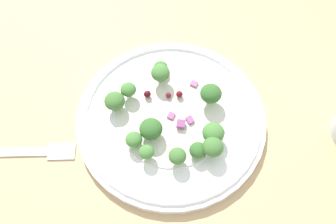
{
  "coord_description": "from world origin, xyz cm",
  "views": [
    {
      "loc": [
        -3.18,
        -23.17,
        46.06
      ],
      "look_at": [
        -0.42,
        0.96,
        2.7
      ],
      "focal_mm": 40.15,
      "sensor_mm": 36.0,
      "label": 1
    }
  ],
  "objects": [
    {
      "name": "broccoli_floret_5",
      "position": [
        -0.63,
        8.39,
        2.49
      ],
      "size": [
        2.07,
        2.07,
        2.09
      ],
      "color": "#8EB77A",
      "rests_on": "plate"
    },
    {
      "name": "dressing_pool",
      "position": [
        -0.42,
        0.96,
        1.3
      ],
      "size": [
        14.99,
        14.99,
        0.2
      ],
      "primitive_type": "cylinder",
      "color": "white",
      "rests_on": "plate"
    },
    {
      "name": "broccoli_floret_0",
      "position": [
        5.55,
        2.63,
        3.5
      ],
      "size": [
        2.9,
        2.9,
        2.93
      ],
      "color": "#ADD18E",
      "rests_on": "plate"
    },
    {
      "name": "broccoli_floret_8",
      "position": [
        4.52,
        -4.94,
        3.18
      ],
      "size": [
        2.67,
        2.67,
        2.7
      ],
      "color": "#ADD18E",
      "rests_on": "plate"
    },
    {
      "name": "broccoli_floret_3",
      "position": [
        2.7,
        -4.89,
        2.54
      ],
      "size": [
        2.18,
        2.18,
        2.21
      ],
      "color": "#ADD18E",
      "rests_on": "plate"
    },
    {
      "name": "cranberry_2",
      "position": [
        0.49,
        4.03,
        1.9
      ],
      "size": [
        0.75,
        0.75,
        0.75
      ],
      "primitive_type": "sphere",
      "color": "maroon",
      "rests_on": "plate"
    },
    {
      "name": "onion_bit_3",
      "position": [
        -0.19,
        0.95,
        1.48
      ],
      "size": [
        1.25,
        1.28,
        0.5
      ],
      "primitive_type": "cube",
      "rotation": [
        0.0,
        0.0,
        2.56
      ],
      "color": "#934C84",
      "rests_on": "plate"
    },
    {
      "name": "broccoli_floret_2",
      "position": [
        -5.2,
        -2.6,
        2.73
      ],
      "size": [
        2.19,
        2.19,
        2.22
      ],
      "color": "#9EC684",
      "rests_on": "plate"
    },
    {
      "name": "broccoli_floret_4",
      "position": [
        -7.35,
        3.18,
        3.1
      ],
      "size": [
        2.79,
        2.79,
        2.82
      ],
      "color": "#9EC684",
      "rests_on": "plate"
    },
    {
      "name": "broccoli_floret_1",
      "position": [
        0.38,
        -5.58,
        3.05
      ],
      "size": [
        2.23,
        2.23,
        2.26
      ],
      "color": "#ADD18E",
      "rests_on": "plate"
    },
    {
      "name": "fork",
      "position": [
        -21.22,
        -1.38,
        0.25
      ],
      "size": [
        18.69,
        3.48,
        0.5
      ],
      "color": "silver",
      "rests_on": "ground_plane"
    },
    {
      "name": "onion_bit_0",
      "position": [
        2.44,
        -0.19,
        1.56
      ],
      "size": [
        1.18,
        1.32,
        0.55
      ],
      "primitive_type": "cube",
      "rotation": [
        0.0,
        0.0,
        0.37
      ],
      "color": "#934C84",
      "rests_on": "plate"
    },
    {
      "name": "plate",
      "position": [
        -0.42,
        0.96,
        0.86
      ],
      "size": [
        25.84,
        25.84,
        1.7
      ],
      "color": "white",
      "rests_on": "ground_plane"
    },
    {
      "name": "broccoli_floret_11",
      "position": [
        -3.73,
        -4.54,
        2.9
      ],
      "size": [
        1.94,
        1.94,
        1.97
      ],
      "color": "#9EC684",
      "rests_on": "plate"
    },
    {
      "name": "onion_bit_2",
      "position": [
        1.12,
        -0.64,
        1.93
      ],
      "size": [
        1.34,
        1.37,
        0.6
      ],
      "primitive_type": "cube",
      "rotation": [
        0.0,
        0.0,
        1.29
      ],
      "color": "#843D75",
      "rests_on": "plate"
    },
    {
      "name": "cranberry_1",
      "position": [
        -2.9,
        4.47,
        2.03
      ],
      "size": [
        0.99,
        0.99,
        0.99
      ],
      "primitive_type": "sphere",
      "color": "#4C0A14",
      "rests_on": "plate"
    },
    {
      "name": "ground_plane",
      "position": [
        0.0,
        0.0,
        -1.0
      ],
      "size": [
        180.0,
        180.0,
        2.0
      ],
      "primitive_type": "cube",
      "color": "tan"
    },
    {
      "name": "onion_bit_1",
      "position": [
        3.84,
        5.72,
        1.56
      ],
      "size": [
        1.28,
        1.24,
        0.38
      ],
      "primitive_type": "cube",
      "rotation": [
        0.0,
        0.0,
        2.56
      ],
      "color": "#A35B93",
      "rests_on": "plate"
    },
    {
      "name": "broccoli_floret_10",
      "position": [
        -0.82,
        6.75,
        3.53
      ],
      "size": [
        2.62,
        2.62,
        2.65
      ],
      "color": "#8EB77A",
      "rests_on": "plate"
    },
    {
      "name": "cranberry_0",
      "position": [
        1.51,
        3.98,
        1.99
      ],
      "size": [
        0.93,
        0.93,
        0.93
      ],
      "primitive_type": "sphere",
      "color": "maroon",
      "rests_on": "plate"
    },
    {
      "name": "broccoli_floret_6",
      "position": [
        -2.91,
        -1.49,
        3.05
      ],
      "size": [
        3.0,
        3.0,
        3.04
      ],
      "color": "#9EC684",
      "rests_on": "plate"
    },
    {
      "name": "broccoli_floret_9",
      "position": [
        -5.42,
        4.81,
        3.08
      ],
      "size": [
        2.17,
        2.17,
        2.2
      ],
      "color": "#8EB77A",
      "rests_on": "plate"
    },
    {
      "name": "broccoli_floret_7",
      "position": [
        4.96,
        -2.92,
        2.98
      ],
      "size": [
        2.85,
        2.85,
        2.88
      ],
      "color": "#8EB77A",
      "rests_on": "plate"
    }
  ]
}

